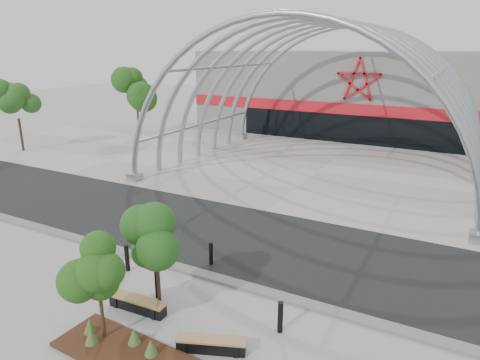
{
  "coord_description": "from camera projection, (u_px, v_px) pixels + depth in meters",
  "views": [
    {
      "loc": [
        8.8,
        -12.46,
        8.43
      ],
      "look_at": [
        0.0,
        4.0,
        2.6
      ],
      "focal_mm": 32.0,
      "sensor_mm": 36.0,
      "label": 1
    }
  ],
  "objects": [
    {
      "name": "bench_0",
      "position": [
        138.0,
        305.0,
        14.24
      ],
      "size": [
        2.15,
        0.58,
        0.45
      ],
      "color": "black",
      "rests_on": "ground"
    },
    {
      "name": "road",
      "position": [
        235.0,
        236.0,
        19.91
      ],
      "size": [
        140.0,
        7.0,
        0.02
      ],
      "primitive_type": "cube",
      "color": "black",
      "rests_on": "ground"
    },
    {
      "name": "bollard_3",
      "position": [
        211.0,
        253.0,
        17.18
      ],
      "size": [
        0.16,
        0.16,
        0.98
      ],
      "primitive_type": "cylinder",
      "color": "black",
      "rests_on": "ground"
    },
    {
      "name": "bg_tree_2",
      "position": [
        17.0,
        105.0,
        35.03
      ],
      "size": [
        2.55,
        2.55,
        5.38
      ],
      "color": "black",
      "rests_on": "ground"
    },
    {
      "name": "bollard_1",
      "position": [
        97.0,
        257.0,
        16.78
      ],
      "size": [
        0.18,
        0.18,
        1.1
      ],
      "primitive_type": "cylinder",
      "color": "black",
      "rests_on": "ground"
    },
    {
      "name": "bollard_2",
      "position": [
        157.0,
        284.0,
        14.9
      ],
      "size": [
        0.16,
        0.16,
        1.02
      ],
      "primitive_type": "cylinder",
      "color": "black",
      "rests_on": "ground"
    },
    {
      "name": "bollard_4",
      "position": [
        280.0,
        317.0,
        13.07
      ],
      "size": [
        0.17,
        0.17,
        1.05
      ],
      "primitive_type": "cylinder",
      "color": "black",
      "rests_on": "ground"
    },
    {
      "name": "street_tree_1",
      "position": [
        156.0,
        240.0,
        13.63
      ],
      "size": [
        1.49,
        1.49,
        3.53
      ],
      "color": "black",
      "rests_on": "ground"
    },
    {
      "name": "planting_bed",
      "position": [
        139.0,
        357.0,
        11.94
      ],
      "size": [
        5.67,
        1.99,
        0.59
      ],
      "color": "black",
      "rests_on": "ground"
    },
    {
      "name": "kerb",
      "position": [
        189.0,
        270.0,
        16.74
      ],
      "size": [
        60.0,
        0.5,
        0.12
      ],
      "primitive_type": "cube",
      "color": "#63625E",
      "rests_on": "ground"
    },
    {
      "name": "arena_building",
      "position": [
        375.0,
        92.0,
        43.94
      ],
      "size": [
        34.0,
        15.24,
        8.0
      ],
      "color": "slate",
      "rests_on": "ground"
    },
    {
      "name": "bg_tree_0",
      "position": [
        136.0,
        88.0,
        41.41
      ],
      "size": [
        3.0,
        3.0,
        6.45
      ],
      "color": "black",
      "rests_on": "ground"
    },
    {
      "name": "vault_canopy",
      "position": [
        317.0,
        172.0,
        30.01
      ],
      "size": [
        20.8,
        15.8,
        20.36
      ],
      "color": "#9FA5AB",
      "rests_on": "ground"
    },
    {
      "name": "bench_1",
      "position": [
        211.0,
        345.0,
        12.32
      ],
      "size": [
        2.07,
        1.17,
        0.43
      ],
      "color": "black",
      "rests_on": "ground"
    },
    {
      "name": "street_tree_0",
      "position": [
        97.0,
        268.0,
        12.18
      ],
      "size": [
        1.46,
        1.46,
        3.33
      ],
      "color": "#321F16",
      "rests_on": "ground"
    },
    {
      "name": "forecourt",
      "position": [
        317.0,
        172.0,
        30.01
      ],
      "size": [
        60.0,
        17.0,
        0.04
      ],
      "primitive_type": "cube",
      "color": "#A09A90",
      "rests_on": "ground"
    },
    {
      "name": "bollard_0",
      "position": [
        127.0,
        258.0,
        16.69
      ],
      "size": [
        0.17,
        0.17,
        1.09
      ],
      "primitive_type": "cylinder",
      "color": "black",
      "rests_on": "ground"
    },
    {
      "name": "ground",
      "position": [
        193.0,
        269.0,
        16.96
      ],
      "size": [
        140.0,
        140.0,
        0.0
      ],
      "primitive_type": "plane",
      "color": "#979792",
      "rests_on": "ground"
    }
  ]
}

